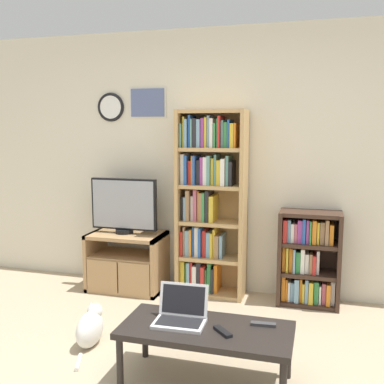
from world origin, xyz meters
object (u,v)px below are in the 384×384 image
at_px(remote_near_laptop, 263,324).
at_px(remote_far_from_laptop, 223,331).
at_px(laptop, 181,313).
at_px(bookshelf_short, 308,259).
at_px(bookshelf_tall, 208,202).
at_px(coffee_table, 206,333).
at_px(cat, 91,327).
at_px(tv_stand, 127,261).
at_px(television, 124,206).

height_order(remote_near_laptop, remote_far_from_laptop, same).
bearing_deg(laptop, bookshelf_short, 61.55).
bearing_deg(bookshelf_tall, coffee_table, -76.46).
height_order(bookshelf_short, cat, bookshelf_short).
bearing_deg(remote_far_from_laptop, tv_stand, -92.54).
xyz_separation_m(bookshelf_short, laptop, (-0.76, -1.53, 0.02)).
xyz_separation_m(bookshelf_tall, remote_far_from_laptop, (0.50, -1.61, -0.53)).
bearing_deg(bookshelf_tall, remote_far_from_laptop, -72.93).
xyz_separation_m(television, remote_far_from_laptop, (1.34, -1.51, -0.47)).
relative_size(laptop, cat, 0.65).
bearing_deg(television, remote_near_laptop, -40.40).
relative_size(tv_stand, cat, 1.45).
distance_m(tv_stand, laptop, 1.75).
relative_size(remote_far_from_laptop, cat, 0.28).
height_order(bookshelf_tall, cat, bookshelf_tall).
height_order(bookshelf_tall, remote_near_laptop, bookshelf_tall).
relative_size(bookshelf_short, cat, 1.69).
distance_m(remote_near_laptop, remote_far_from_laptop, 0.29).
height_order(remote_near_laptop, cat, remote_near_laptop).
xyz_separation_m(tv_stand, coffee_table, (1.20, -1.44, 0.05)).
distance_m(television, cat, 1.43).
distance_m(laptop, cat, 0.87).
height_order(bookshelf_short, remote_far_from_laptop, bookshelf_short).
bearing_deg(bookshelf_tall, cat, -114.23).
distance_m(television, bookshelf_short, 1.86).
bearing_deg(remote_near_laptop, tv_stand, 45.29).
relative_size(tv_stand, remote_far_from_laptop, 5.15).
relative_size(television, bookshelf_tall, 0.38).
bearing_deg(remote_far_from_laptop, cat, -59.76).
relative_size(coffee_table, remote_near_laptop, 6.72).
relative_size(tv_stand, bookshelf_tall, 0.41).
distance_m(bookshelf_tall, coffee_table, 1.71).
height_order(bookshelf_tall, coffee_table, bookshelf_tall).
bearing_deg(television, remote_far_from_laptop, -48.36).
height_order(television, remote_far_from_laptop, television).
bearing_deg(laptop, cat, 162.03).
height_order(bookshelf_tall, laptop, bookshelf_tall).
bearing_deg(laptop, tv_stand, 123.78).
distance_m(tv_stand, bookshelf_short, 1.79).
height_order(television, remote_near_laptop, television).
relative_size(bookshelf_short, remote_far_from_laptop, 6.03).
relative_size(bookshelf_tall, remote_near_laptop, 11.11).
bearing_deg(tv_stand, television, 147.97).
height_order(bookshelf_short, laptop, bookshelf_short).
xyz_separation_m(laptop, remote_far_from_laptop, (0.30, -0.08, -0.05)).
distance_m(tv_stand, television, 0.57).
distance_m(bookshelf_short, coffee_table, 1.67).
height_order(bookshelf_short, remote_near_laptop, bookshelf_short).
bearing_deg(remote_far_from_laptop, remote_near_laptop, 173.15).
bearing_deg(bookshelf_tall, laptop, -82.57).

